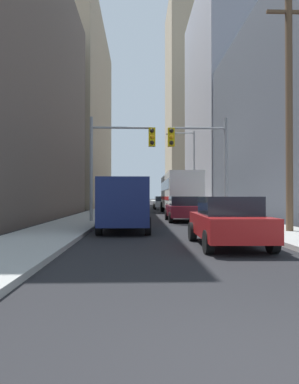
% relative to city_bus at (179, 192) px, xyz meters
% --- Properties ---
extents(sidewalk_left, '(2.78, 160.00, 0.15)m').
position_rel_city_bus_xyz_m(sidewalk_left, '(-6.98, 22.61, -1.85)').
color(sidewalk_left, '#9E9E99').
rests_on(sidewalk_left, ground).
extents(sidewalk_right, '(2.78, 160.00, 0.15)m').
position_rel_city_bus_xyz_m(sidewalk_right, '(2.22, 22.61, -1.85)').
color(sidewalk_right, '#9E9E99').
rests_on(sidewalk_right, ground).
extents(city_bus, '(2.68, 11.53, 3.40)m').
position_rel_city_bus_xyz_m(city_bus, '(0.00, 0.00, 0.00)').
color(city_bus, silver).
rests_on(city_bus, ground).
extents(cargo_van_navy, '(2.16, 5.22, 2.26)m').
position_rel_city_bus_xyz_m(cargo_van_navy, '(-4.12, -14.83, -0.64)').
color(cargo_van_navy, '#141E4C').
rests_on(cargo_van_navy, ground).
extents(sedan_red, '(1.95, 4.25, 1.52)m').
position_rel_city_bus_xyz_m(sedan_red, '(-0.83, -19.69, -1.16)').
color(sedan_red, maroon).
rests_on(sedan_red, ground).
extents(sedan_maroon, '(1.95, 4.21, 1.52)m').
position_rel_city_bus_xyz_m(sedan_maroon, '(-0.83, -9.14, -1.16)').
color(sedan_maroon, maroon).
rests_on(sedan_maroon, ground).
extents(sedan_blue, '(1.95, 4.22, 1.52)m').
position_rel_city_bus_xyz_m(sedan_blue, '(-3.87, 1.20, -1.16)').
color(sedan_blue, navy).
rests_on(sedan_blue, ground).
extents(sedan_silver, '(1.95, 4.22, 1.52)m').
position_rel_city_bus_xyz_m(sedan_silver, '(-0.76, 10.74, -1.16)').
color(sedan_silver, '#B7BABF').
rests_on(sedan_silver, ground).
extents(traffic_signal_near_left, '(3.69, 0.44, 6.00)m').
position_rel_city_bus_xyz_m(traffic_signal_near_left, '(-4.62, -10.63, 2.11)').
color(traffic_signal_near_left, gray).
rests_on(traffic_signal_near_left, ground).
extents(traffic_signal_near_right, '(3.39, 0.44, 6.00)m').
position_rel_city_bus_xyz_m(traffic_signal_near_right, '(0.01, -10.63, 2.09)').
color(traffic_signal_near_right, gray).
rests_on(traffic_signal_near_right, ground).
extents(utility_pole_right, '(2.20, 0.28, 10.34)m').
position_rel_city_bus_xyz_m(utility_pole_right, '(2.50, -16.49, 3.52)').
color(utility_pole_right, brown).
rests_on(utility_pole_right, ground).
extents(street_lamp_right, '(2.63, 0.32, 7.50)m').
position_rel_city_bus_xyz_m(street_lamp_right, '(1.11, 1.19, 2.64)').
color(street_lamp_right, gray).
rests_on(street_lamp_right, ground).
extents(building_left_mid_office, '(24.60, 29.47, 27.59)m').
position_rel_city_bus_xyz_m(building_left_mid_office, '(-21.10, 22.43, 11.86)').
color(building_left_mid_office, tan).
rests_on(building_left_mid_office, ground).
extents(building_right_mid_block, '(21.50, 22.05, 30.11)m').
position_rel_city_bus_xyz_m(building_right_mid_block, '(15.37, 19.13, 13.13)').
color(building_right_mid_block, '#93939E').
rests_on(building_right_mid_block, ground).
extents(building_right_far_highrise, '(15.68, 21.37, 54.76)m').
position_rel_city_bus_xyz_m(building_right_far_highrise, '(12.49, 64.74, 25.45)').
color(building_right_far_highrise, tan).
rests_on(building_right_far_highrise, ground).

